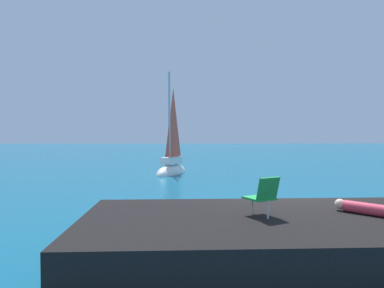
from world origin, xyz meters
name	(u,v)px	position (x,y,z in m)	size (l,w,h in m)	color
ground_plane	(283,217)	(0.00, 0.00, 0.00)	(160.00, 160.00, 0.00)	#0F5675
shore_ledge	(295,234)	(-0.60, -2.91, 0.35)	(8.38, 3.92, 0.71)	black
boulder_seaward	(143,227)	(-3.81, -0.92, 0.00)	(1.10, 0.88, 0.61)	black
boulder_inland	(281,229)	(-0.40, -1.21, 0.00)	(1.01, 0.81, 0.55)	black
sailboat_near	(172,168)	(-3.46, 11.15, 0.35)	(2.33, 3.61, 6.52)	white
person_sunbather	(374,210)	(0.98, -2.92, 0.82)	(1.30, 1.38, 0.25)	#DB384C
beach_chair	(263,194)	(-1.24, -2.95, 1.15)	(0.70, 0.75, 0.80)	green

